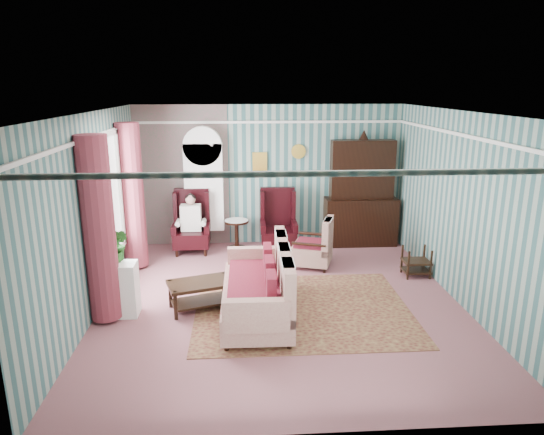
{
  "coord_description": "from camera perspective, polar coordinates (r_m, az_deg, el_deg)",
  "views": [
    {
      "loc": [
        -0.59,
        -6.95,
        3.26
      ],
      "look_at": [
        -0.1,
        0.6,
        1.2
      ],
      "focal_mm": 32.0,
      "sensor_mm": 36.0,
      "label": 1
    }
  ],
  "objects": [
    {
      "name": "floor",
      "position": [
        7.7,
        1.05,
        -9.81
      ],
      "size": [
        6.0,
        6.0,
        0.0
      ],
      "primitive_type": "plane",
      "color": "#8B5056",
      "rests_on": "ground"
    },
    {
      "name": "room_shell",
      "position": [
        7.23,
        -3.88,
        5.23
      ],
      "size": [
        5.53,
        6.02,
        2.91
      ],
      "color": "#356161",
      "rests_on": "ground"
    },
    {
      "name": "bookcase",
      "position": [
        10.05,
        -7.97,
        2.81
      ],
      "size": [
        0.8,
        0.28,
        2.24
      ],
      "primitive_type": "cube",
      "color": "white",
      "rests_on": "floor"
    },
    {
      "name": "dresser_hutch",
      "position": [
        10.2,
        10.52,
        3.23
      ],
      "size": [
        1.5,
        0.56,
        2.36
      ],
      "primitive_type": "cube",
      "color": "black",
      "rests_on": "floor"
    },
    {
      "name": "wingback_left",
      "position": [
        9.81,
        -9.48,
        -0.54
      ],
      "size": [
        0.76,
        0.8,
        1.25
      ],
      "primitive_type": "cube",
      "color": "black",
      "rests_on": "floor"
    },
    {
      "name": "wingback_right",
      "position": [
        9.79,
        0.76,
        -0.36
      ],
      "size": [
        0.76,
        0.8,
        1.25
      ],
      "primitive_type": "cube",
      "color": "black",
      "rests_on": "floor"
    },
    {
      "name": "seated_woman",
      "position": [
        9.82,
        -9.47,
        -0.73
      ],
      "size": [
        0.44,
        0.4,
        1.18
      ],
      "primitive_type": null,
      "color": "beige",
      "rests_on": "floor"
    },
    {
      "name": "round_side_table",
      "position": [
        10.0,
        -4.18,
        -2.01
      ],
      "size": [
        0.5,
        0.5,
        0.6
      ],
      "primitive_type": "cylinder",
      "color": "black",
      "rests_on": "floor"
    },
    {
      "name": "nest_table",
      "position": [
        8.94,
        16.61,
        -4.96
      ],
      "size": [
        0.45,
        0.38,
        0.54
      ],
      "primitive_type": "cube",
      "color": "black",
      "rests_on": "floor"
    },
    {
      "name": "plant_stand",
      "position": [
        7.46,
        -17.62,
        -8.06
      ],
      "size": [
        0.55,
        0.35,
        0.8
      ],
      "primitive_type": "cube",
      "color": "silver",
      "rests_on": "floor"
    },
    {
      "name": "rug",
      "position": [
        7.46,
        3.59,
        -10.66
      ],
      "size": [
        3.2,
        2.6,
        0.01
      ],
      "primitive_type": "cube",
      "color": "#51241B",
      "rests_on": "floor"
    },
    {
      "name": "sofa",
      "position": [
        7.02,
        -1.88,
        -7.48
      ],
      "size": [
        1.03,
        2.17,
        1.1
      ],
      "primitive_type": "cube",
      "rotation": [
        0.0,
        0.0,
        1.56
      ],
      "color": "#B3A98B",
      "rests_on": "floor"
    },
    {
      "name": "floral_armchair",
      "position": [
        8.99,
        4.73,
        -2.92
      ],
      "size": [
        0.95,
        0.96,
        0.93
      ],
      "primitive_type": "cube",
      "rotation": [
        0.0,
        0.0,
        1.25
      ],
      "color": "beige",
      "rests_on": "floor"
    },
    {
      "name": "coffee_table",
      "position": [
        7.45,
        -8.36,
        -9.04
      ],
      "size": [
        1.07,
        0.8,
        0.43
      ],
      "primitive_type": "cube",
      "rotation": [
        0.0,
        0.0,
        0.3
      ],
      "color": "black",
      "rests_on": "floor"
    },
    {
      "name": "potted_plant_a",
      "position": [
        7.22,
        -18.67,
        -3.9
      ],
      "size": [
        0.36,
        0.32,
        0.38
      ],
      "primitive_type": "imported",
      "rotation": [
        0.0,
        0.0,
        0.05
      ],
      "color": "#215119",
      "rests_on": "plant_stand"
    },
    {
      "name": "potted_plant_b",
      "position": [
        7.36,
        -17.56,
        -3.07
      ],
      "size": [
        0.32,
        0.28,
        0.48
      ],
      "primitive_type": "imported",
      "rotation": [
        0.0,
        0.0,
        -0.33
      ],
      "color": "#1A5119",
      "rests_on": "plant_stand"
    },
    {
      "name": "potted_plant_c",
      "position": [
        7.32,
        -18.02,
        -3.68
      ],
      "size": [
        0.22,
        0.22,
        0.36
      ],
      "primitive_type": "imported",
      "rotation": [
        0.0,
        0.0,
        0.1
      ],
      "color": "#234D18",
      "rests_on": "plant_stand"
    }
  ]
}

